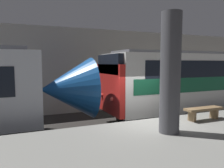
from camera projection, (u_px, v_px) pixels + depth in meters
name	position (u px, v px, depth m)	size (l,w,h in m)	color
ground_plane	(147.00, 145.00, 8.17)	(120.00, 120.00, 0.00)	#282623
platform	(194.00, 157.00, 5.94)	(40.00, 4.76, 1.00)	slate
station_rear_barrier	(94.00, 71.00, 13.78)	(50.00, 0.15, 5.17)	#9E998E
support_pillar_near	(170.00, 73.00, 6.34)	(0.59, 0.59, 3.51)	#47474C
platform_bench	(203.00, 111.00, 7.90)	(1.50, 0.40, 0.45)	brown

